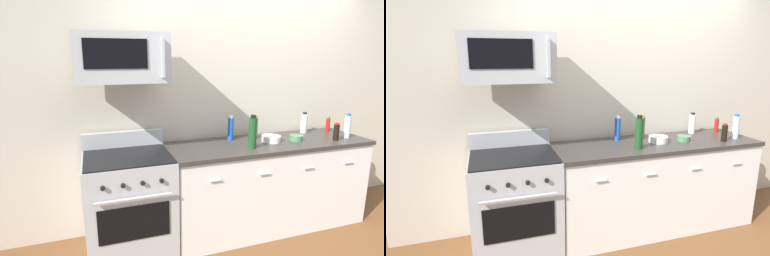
# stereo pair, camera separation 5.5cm
# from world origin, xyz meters

# --- Properties ---
(ground_plane) EXTENTS (6.23, 6.23, 0.00)m
(ground_plane) POSITION_xyz_m (0.00, 0.00, 0.00)
(ground_plane) COLOR brown
(back_wall) EXTENTS (5.19, 0.10, 2.70)m
(back_wall) POSITION_xyz_m (0.00, 0.41, 1.35)
(back_wall) COLOR beige
(back_wall) RESTS_ON ground_plane
(counter_unit) EXTENTS (2.10, 0.66, 0.92)m
(counter_unit) POSITION_xyz_m (0.00, -0.00, 0.46)
(counter_unit) COLOR white
(counter_unit) RESTS_ON ground_plane
(range_oven) EXTENTS (0.76, 0.69, 1.07)m
(range_oven) POSITION_xyz_m (-1.43, 0.00, 0.47)
(range_oven) COLOR #B7BABF
(range_oven) RESTS_ON ground_plane
(microwave) EXTENTS (0.74, 0.44, 0.40)m
(microwave) POSITION_xyz_m (-1.43, 0.05, 1.75)
(microwave) COLOR #B7BABF
(bottle_soda_blue) EXTENTS (0.06, 0.06, 0.25)m
(bottle_soda_blue) POSITION_xyz_m (-0.35, 0.19, 1.04)
(bottle_soda_blue) COLOR #1E4CA5
(bottle_soda_blue) RESTS_ON countertop_slab
(bottle_hot_sauce_red) EXTENTS (0.05, 0.05, 0.17)m
(bottle_hot_sauce_red) POSITION_xyz_m (0.88, 0.18, 1.00)
(bottle_hot_sauce_red) COLOR #B21914
(bottle_hot_sauce_red) RESTS_ON countertop_slab
(bottle_vinegar_white) EXTENTS (0.07, 0.07, 0.23)m
(bottle_vinegar_white) POSITION_xyz_m (0.57, 0.21, 1.03)
(bottle_vinegar_white) COLOR silver
(bottle_vinegar_white) RESTS_ON countertop_slab
(bottle_water_clear) EXTENTS (0.07, 0.07, 0.26)m
(bottle_water_clear) POSITION_xyz_m (0.86, -0.12, 1.04)
(bottle_water_clear) COLOR silver
(bottle_water_clear) RESTS_ON countertop_slab
(bottle_olive_oil) EXTENTS (0.06, 0.06, 0.25)m
(bottle_olive_oil) POSITION_xyz_m (-0.08, 0.17, 1.04)
(bottle_olive_oil) COLOR #385114
(bottle_olive_oil) RESTS_ON countertop_slab
(bottle_soy_sauce_dark) EXTENTS (0.06, 0.06, 0.18)m
(bottle_soy_sauce_dark) POSITION_xyz_m (0.68, -0.17, 1.01)
(bottle_soy_sauce_dark) COLOR black
(bottle_soy_sauce_dark) RESTS_ON countertop_slab
(bottle_wine_green) EXTENTS (0.07, 0.07, 0.32)m
(bottle_wine_green) POSITION_xyz_m (-0.28, -0.14, 1.07)
(bottle_wine_green) COLOR #19471E
(bottle_wine_green) RESTS_ON countertop_slab
(bowl_green_glaze) EXTENTS (0.13, 0.13, 0.06)m
(bowl_green_glaze) POSITION_xyz_m (0.28, -0.04, 0.95)
(bowl_green_glaze) COLOR #477A4C
(bowl_green_glaze) RESTS_ON countertop_slab
(bowl_white_ceramic) EXTENTS (0.19, 0.19, 0.06)m
(bowl_white_ceramic) POSITION_xyz_m (0.02, 0.00, 0.95)
(bowl_white_ceramic) COLOR white
(bowl_white_ceramic) RESTS_ON countertop_slab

